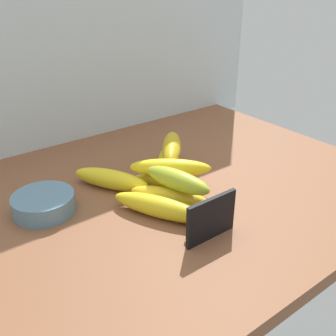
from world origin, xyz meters
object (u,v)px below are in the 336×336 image
Objects in this scene: banana_0 at (111,179)px; banana_4 at (160,207)px; banana_3 at (170,196)px; fruit_bowl at (44,204)px; banana_5 at (172,147)px; banana_2 at (169,181)px; chalkboard_sign at (211,220)px; banana_1 at (167,163)px; banana_6 at (170,168)px; banana_7 at (177,180)px.

banana_0 reaches higher than banana_4.
banana_4 is (-4.14, -2.33, 0.16)cm from banana_3.
fruit_bowl is 0.76× the size of banana_5.
banana_0 reaches higher than fruit_bowl.
banana_3 reaches higher than banana_2.
banana_0 is at bearing 97.26° from banana_4.
banana_1 is at bearing 69.27° from chalkboard_sign.
banana_7 reaches higher than banana_6.
banana_3 is at bearing -124.66° from banana_1.
banana_3 is (-4.04, -5.62, 0.30)cm from banana_2.
banana_5 is at bearing 67.23° from chalkboard_sign.
banana_3 is at bearing 129.36° from banana_7.
banana_6 is at bearing -38.88° from banana_0.
chalkboard_sign is 11.56cm from banana_4.
banana_5 is 15.51cm from banana_7.
banana_0 is at bearing 173.68° from banana_5.
banana_0 reaches higher than banana_1.
banana_4 is (-3.12, 11.00, -1.73)cm from chalkboard_sign.
banana_4 reaches higher than banana_1.
chalkboard_sign reaches higher than banana_1.
banana_7 reaches higher than banana_4.
banana_6 is (-5.38, -6.56, -1.05)cm from banana_5.
banana_6 reaches higher than fruit_bowl.
banana_7 reaches higher than banana_2.
banana_5 reaches higher than chalkboard_sign.
banana_2 is 6.93cm from banana_3.
banana_6 is 7.16cm from banana_7.
chalkboard_sign reaches higher than banana_4.
fruit_bowl is 0.70× the size of banana_6.
chalkboard_sign is at bearing -74.15° from banana_4.
banana_1 is at bearing 119.00° from banana_5.
chalkboard_sign is 0.66× the size of banana_2.
banana_2 is (25.81, -7.57, -0.24)cm from fruit_bowl.
chalkboard_sign reaches higher than banana_6.
banana_5 is 0.92× the size of banana_6.
banana_5 reaches higher than banana_6.
chalkboard_sign is at bearing -110.73° from banana_1.
banana_5 is at bearing 48.29° from banana_2.
chalkboard_sign is 0.62× the size of banana_6.
banana_5 reaches higher than banana_2.
banana_2 is 8.63cm from banana_7.
banana_5 is at bearing -6.32° from banana_0.
banana_1 is 0.80× the size of banana_4.
banana_1 reaches higher than fruit_bowl.
banana_3 is at bearing -65.47° from banana_0.
fruit_bowl is at bearing 138.63° from banana_4.
banana_4 is 1.26× the size of banana_5.
chalkboard_sign is 0.67× the size of banana_1.
banana_1 reaches higher than banana_3.
banana_5 is (13.65, 14.09, 4.22)cm from banana_4.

